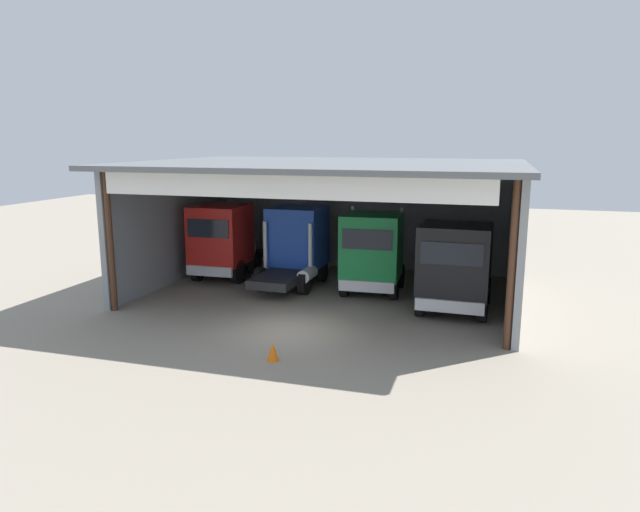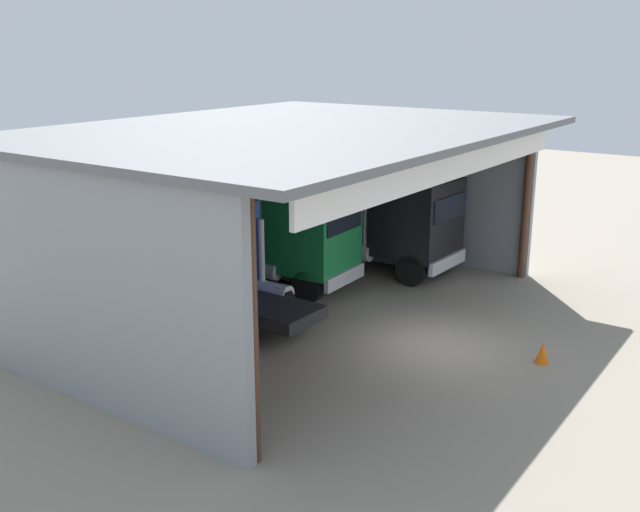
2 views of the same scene
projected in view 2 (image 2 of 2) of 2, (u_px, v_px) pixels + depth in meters
ground_plane at (430, 344)px, 19.98m from camera, size 80.00×80.00×0.00m
workshop_shed at (255, 179)px, 22.25m from camera, size 15.53×11.67×5.58m
truck_red_right_bay at (116, 291)px, 18.49m from camera, size 2.58×4.57×3.50m
truck_blue_center_left_bay at (213, 260)px, 21.38m from camera, size 2.51×5.17×3.48m
truck_green_center_bay at (307, 237)px, 23.84m from camera, size 2.66×4.35×3.62m
truck_black_center_right_bay at (408, 224)px, 25.64m from camera, size 2.73×5.25×3.44m
oil_drum at (273, 243)px, 28.50m from camera, size 0.58×0.58×0.85m
tool_cart at (37, 327)px, 19.85m from camera, size 0.90×0.60×1.00m
traffic_cone at (543, 353)px, 18.72m from camera, size 0.36×0.36×0.56m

